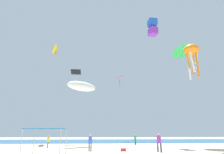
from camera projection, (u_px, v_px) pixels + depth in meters
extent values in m
cube|color=beige|center=(108.00, 154.00, 18.49)|extent=(110.00, 110.00, 0.10)
cube|color=#28608C|center=(103.00, 141.00, 43.64)|extent=(110.00, 19.23, 0.03)
cylinder|color=#B2B2B7|center=(21.00, 143.00, 15.83)|extent=(0.07, 0.07, 2.28)
cylinder|color=#B2B2B7|center=(60.00, 143.00, 16.03)|extent=(0.07, 0.07, 2.28)
cylinder|color=#B2B2B7|center=(34.00, 141.00, 18.94)|extent=(0.07, 0.07, 2.28)
cylinder|color=#B2B2B7|center=(66.00, 141.00, 19.15)|extent=(0.07, 0.07, 2.28)
cube|color=#1972B7|center=(47.00, 129.00, 17.81)|extent=(3.23, 3.32, 0.06)
cylinder|color=#33384C|center=(161.00, 148.00, 20.39)|extent=(0.17, 0.17, 0.87)
cylinder|color=#33384C|center=(158.00, 148.00, 20.39)|extent=(0.17, 0.17, 0.87)
cylinder|color=purple|center=(159.00, 140.00, 20.61)|extent=(0.45, 0.45, 0.75)
sphere|color=tan|center=(159.00, 135.00, 20.75)|extent=(0.28, 0.28, 0.28)
cylinder|color=slate|center=(91.00, 147.00, 21.26)|extent=(0.16, 0.16, 0.82)
cylinder|color=slate|center=(89.00, 147.00, 21.46)|extent=(0.16, 0.16, 0.82)
cylinder|color=blue|center=(90.00, 140.00, 21.57)|extent=(0.43, 0.43, 0.71)
sphere|color=tan|center=(90.00, 135.00, 21.70)|extent=(0.27, 0.27, 0.27)
cylinder|color=#33384C|center=(136.00, 142.00, 31.10)|extent=(0.15, 0.15, 0.75)
cylinder|color=#33384C|center=(135.00, 143.00, 30.83)|extent=(0.15, 0.15, 0.75)
cylinder|color=green|center=(135.00, 138.00, 31.15)|extent=(0.39, 0.39, 0.66)
sphere|color=tan|center=(135.00, 135.00, 31.28)|extent=(0.25, 0.25, 0.25)
cylinder|color=slate|center=(48.00, 145.00, 25.52)|extent=(0.14, 0.14, 0.72)
cylinder|color=slate|center=(48.00, 145.00, 25.79)|extent=(0.14, 0.14, 0.72)
cylinder|color=yellow|center=(48.00, 140.00, 25.84)|extent=(0.38, 0.38, 0.63)
sphere|color=tan|center=(49.00, 136.00, 25.96)|extent=(0.24, 0.24, 0.24)
cube|color=red|center=(123.00, 150.00, 21.02)|extent=(0.56, 0.36, 0.32)
cube|color=white|center=(123.00, 148.00, 21.07)|extent=(0.57, 0.37, 0.03)
cube|color=pink|center=(120.00, 77.00, 47.77)|extent=(2.20, 2.26, 0.66)
cylinder|color=red|center=(120.00, 83.00, 47.36)|extent=(0.11, 0.11, 1.91)
ellipsoid|color=white|center=(82.00, 86.00, 31.19)|extent=(5.32, 4.55, 1.77)
cone|color=green|center=(82.00, 81.00, 31.41)|extent=(1.12, 1.14, 0.67)
cube|color=yellow|center=(55.00, 50.00, 40.87)|extent=(2.11, 6.20, 3.86)
cube|color=orange|center=(55.00, 54.00, 40.64)|extent=(1.16, 4.81, 2.13)
cube|color=blue|center=(152.00, 23.00, 35.39)|extent=(1.63, 1.61, 1.32)
cube|color=purple|center=(153.00, 32.00, 34.91)|extent=(1.63, 1.61, 1.32)
cone|color=green|center=(183.00, 49.00, 31.43)|extent=(5.38, 5.39, 1.73)
cylinder|color=yellow|center=(190.00, 58.00, 32.05)|extent=(1.21, 1.77, 2.45)
ellipsoid|color=orange|center=(191.00, 50.00, 25.83)|extent=(2.02, 2.02, 1.44)
cylinder|color=orange|center=(188.00, 61.00, 25.38)|extent=(0.44, 0.22, 2.23)
cylinder|color=white|center=(192.00, 62.00, 24.80)|extent=(0.37, 0.47, 2.89)
cylinder|color=orange|center=(197.00, 64.00, 24.74)|extent=(0.39, 0.53, 3.55)
cylinder|color=white|center=(197.00, 61.00, 25.44)|extent=(0.44, 0.22, 2.23)
cylinder|color=orange|center=(193.00, 64.00, 25.84)|extent=(0.37, 0.47, 2.89)
cylinder|color=white|center=(189.00, 67.00, 25.72)|extent=(0.39, 0.53, 3.55)
cube|color=black|center=(76.00, 72.00, 39.02)|extent=(2.06, 2.01, 0.52)
cylinder|color=yellow|center=(75.00, 80.00, 38.57)|extent=(0.10, 0.10, 2.09)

